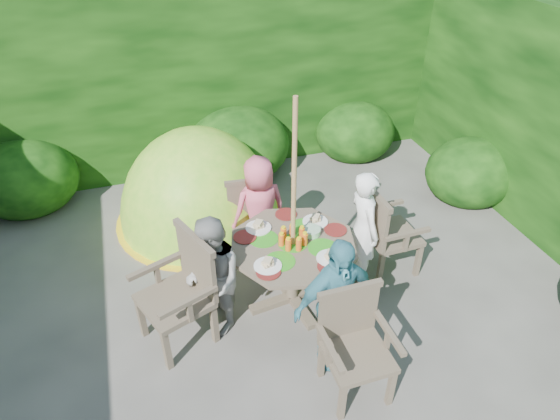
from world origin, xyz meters
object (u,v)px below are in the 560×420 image
object	(u,v)px
child_right	(363,228)
child_back	(260,209)
garden_chair_back	(248,207)
child_left	(214,277)
dome_tent	(202,218)
patio_table	(293,252)
parasol_pole	(293,211)
garden_chair_right	(385,230)
garden_chair_front	(354,342)
garden_chair_left	(182,290)
child_front	(335,304)

from	to	relation	value
child_right	child_back	bearing A→B (deg)	52.20
garden_chair_back	child_left	world-z (taller)	child_left
child_back	dome_tent	distance (m)	1.21
dome_tent	patio_table	bearing A→B (deg)	-81.99
parasol_pole	patio_table	bearing A→B (deg)	20.42
garden_chair_right	child_right	size ratio (longest dim) A/B	0.75
garden_chair_back	dome_tent	distance (m)	0.89
garden_chair_front	child_right	distance (m)	1.36
garden_chair_left	child_left	world-z (taller)	child_left
garden_chair_right	dome_tent	distance (m)	2.36
garden_chair_back	child_left	bearing A→B (deg)	67.74
child_right	child_left	world-z (taller)	child_right
parasol_pole	child_back	bearing A→B (deg)	97.62
parasol_pole	child_back	world-z (taller)	parasol_pole
garden_chair_left	child_back	size ratio (longest dim) A/B	0.85
parasol_pole	dome_tent	size ratio (longest dim) A/B	0.93
parasol_pole	garden_chair_back	xyz separation A→B (m)	(-0.16, 1.09, -0.63)
parasol_pole	child_right	distance (m)	0.92
garden_chair_right	garden_chair_back	xyz separation A→B (m)	(-1.25, 0.94, -0.05)
parasol_pole	garden_chair_front	world-z (taller)	parasol_pole
parasol_pole	garden_chair_right	xyz separation A→B (m)	(1.08, 0.15, -0.58)
child_back	child_front	xyz separation A→B (m)	(0.21, -1.59, 0.04)
garden_chair_left	garden_chair_right	bearing A→B (deg)	76.05
garden_chair_front	dome_tent	xyz separation A→B (m)	(-0.79, 2.78, -0.50)
child_left	child_back	world-z (taller)	child_back
patio_table	garden_chair_front	bearing A→B (deg)	-82.06
patio_table	child_right	world-z (taller)	child_right
garden_chair_front	child_right	size ratio (longest dim) A/B	0.72
garden_chair_back	child_back	world-z (taller)	child_back
garden_chair_back	child_right	distance (m)	1.39
child_left	dome_tent	size ratio (longest dim) A/B	0.52
child_back	child_right	bearing A→B (deg)	135.27
parasol_pole	garden_chair_right	world-z (taller)	parasol_pole
patio_table	garden_chair_left	xyz separation A→B (m)	(-1.09, -0.12, -0.06)
garden_chair_left	dome_tent	distance (m)	1.95
garden_chair_front	child_back	xyz separation A→B (m)	(-0.26, 1.88, 0.12)
garden_chair_left	child_back	xyz separation A→B (m)	(0.98, 0.92, 0.06)
child_left	garden_chair_left	bearing A→B (deg)	-93.29
child_front	dome_tent	bearing A→B (deg)	98.38
patio_table	child_back	world-z (taller)	child_back
garden_chair_right	child_left	bearing A→B (deg)	96.71
garden_chair_front	dome_tent	world-z (taller)	dome_tent
patio_table	dome_tent	distance (m)	1.91
patio_table	garden_chair_front	size ratio (longest dim) A/B	1.52
garden_chair_right	parasol_pole	bearing A→B (deg)	96.93
garden_chair_right	garden_chair_left	xyz separation A→B (m)	(-2.17, -0.28, 0.04)
parasol_pole	dome_tent	xyz separation A→B (m)	(-0.63, 1.69, -1.10)
garden_chair_front	child_right	bearing A→B (deg)	61.53
patio_table	child_left	world-z (taller)	child_left
child_back	garden_chair_front	bearing A→B (deg)	90.58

